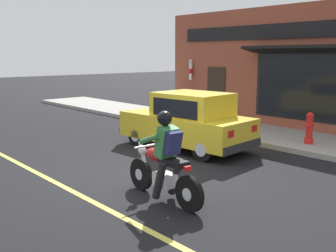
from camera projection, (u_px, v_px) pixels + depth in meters
The scene contains 8 objects.
ground_plane at pixel (147, 173), 8.64m from camera, with size 80.00×80.00×0.00m, color black.
sidewalk_curb at pixel (207, 125), 14.27m from camera, with size 2.60×22.00×0.14m, color #9E9B93.
lane_stripe at pixel (14, 161), 9.64m from camera, with size 0.12×19.80×0.01m, color #D1C64C.
storefront_building at pixel (288, 69), 13.28m from camera, with size 1.25×10.63×4.20m.
motorcycle_with_rider at pixel (164, 164), 6.92m from camera, with size 0.58×2.02×1.62m.
car_hatchback at pixel (187, 122), 10.77m from camera, with size 1.90×3.89×1.57m.
fire_hydrant at pixel (309, 128), 10.82m from camera, with size 0.36×0.24×0.88m.
trash_bin at pixel (180, 102), 16.41m from camera, with size 0.56×0.56×0.98m.
Camera 1 is at (-5.23, -6.48, 2.57)m, focal length 42.00 mm.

